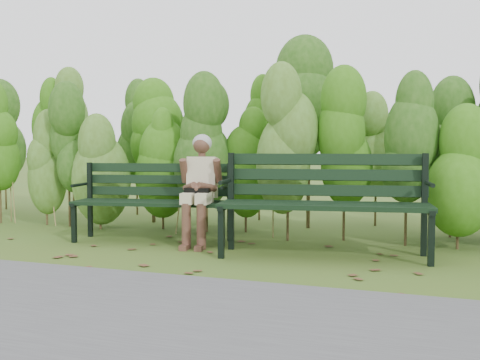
% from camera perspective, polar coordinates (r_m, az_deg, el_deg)
% --- Properties ---
extents(ground, '(80.00, 80.00, 0.00)m').
position_cam_1_polar(ground, '(5.65, -1.20, -7.81)').
color(ground, '#485D1D').
extents(footpath, '(60.00, 2.50, 0.01)m').
position_cam_1_polar(footpath, '(3.74, -13.62, -13.74)').
color(footpath, '#474749').
rests_on(footpath, ground).
extents(hedge_band, '(11.04, 1.67, 2.42)m').
position_cam_1_polar(hedge_band, '(7.31, 3.98, 4.65)').
color(hedge_band, '#47381E').
rests_on(hedge_band, ground).
extents(leaf_litter, '(5.80, 2.20, 0.01)m').
position_cam_1_polar(leaf_litter, '(5.60, -0.09, -7.89)').
color(leaf_litter, brown).
rests_on(leaf_litter, ground).
extents(bench_left, '(1.89, 0.89, 0.91)m').
position_cam_1_polar(bench_left, '(6.64, -8.63, -1.51)').
color(bench_left, black).
rests_on(bench_left, ground).
extents(bench_right, '(2.15, 0.99, 1.03)m').
position_cam_1_polar(bench_right, '(5.72, 8.56, -1.54)').
color(bench_right, black).
rests_on(bench_right, ground).
extents(seated_woman, '(0.50, 0.73, 1.24)m').
position_cam_1_polar(seated_woman, '(6.29, -4.11, -0.15)').
color(seated_woman, '#BEB08A').
rests_on(seated_woman, ground).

